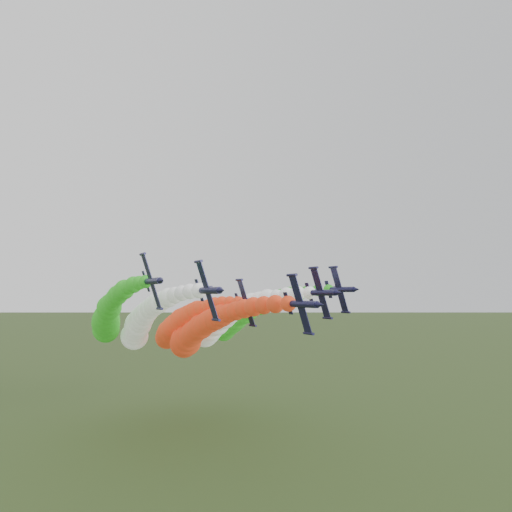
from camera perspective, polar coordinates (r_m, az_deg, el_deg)
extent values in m
cylinder|color=#131236|center=(79.59, 5.09, -5.49)|extent=(1.42, 9.14, 1.42)
cone|color=#131236|center=(75.19, 7.40, -5.54)|extent=(1.29, 1.83, 1.29)
cone|color=black|center=(83.76, 3.18, -5.44)|extent=(1.29, 0.91, 1.29)
ellipsoid|color=black|center=(78.13, 6.16, -5.41)|extent=(0.84, 1.91, 0.98)
cube|color=#131236|center=(79.34, 5.09, -5.53)|extent=(3.23, 1.93, 9.27)
cylinder|color=#131236|center=(78.51, 4.12, -2.18)|extent=(0.57, 2.64, 0.57)
cylinder|color=#131236|center=(80.46, 6.04, -8.80)|extent=(0.57, 2.64, 0.57)
cube|color=#131236|center=(83.41, 4.24, -5.18)|extent=(2.26, 1.52, 0.88)
cube|color=#131236|center=(82.89, 3.68, -5.42)|extent=(1.33, 1.12, 3.69)
sphere|color=red|center=(82.56, 3.71, -5.45)|extent=(2.69, 2.69, 2.69)
sphere|color=red|center=(86.11, 2.23, -5.50)|extent=(3.18, 3.18, 3.18)
sphere|color=red|center=(89.74, 0.91, -5.64)|extent=(3.29, 3.29, 3.29)
sphere|color=red|center=(93.44, -0.28, -5.82)|extent=(3.66, 3.66, 3.66)
sphere|color=red|center=(97.22, -1.35, -6.04)|extent=(3.73, 3.73, 3.73)
sphere|color=red|center=(101.06, -2.31, -6.29)|extent=(3.86, 3.86, 3.86)
sphere|color=red|center=(104.95, -3.17, -6.55)|extent=(4.05, 4.05, 4.05)
sphere|color=red|center=(108.89, -3.94, -6.83)|extent=(4.93, 4.93, 4.93)
sphere|color=red|center=(112.89, -4.63, -7.11)|extent=(5.27, 5.27, 5.27)
sphere|color=red|center=(116.92, -5.25, -7.41)|extent=(5.45, 5.45, 5.45)
sphere|color=red|center=(121.00, -5.80, -7.71)|extent=(5.46, 5.46, 5.46)
sphere|color=red|center=(125.12, -6.29, -8.01)|extent=(6.20, 6.20, 6.20)
sphere|color=red|center=(129.28, -6.72, -8.32)|extent=(5.93, 5.93, 5.93)
sphere|color=red|center=(133.48, -7.10, -8.63)|extent=(6.31, 6.31, 6.31)
sphere|color=red|center=(137.70, -7.44, -8.94)|extent=(6.50, 6.50, 6.50)
sphere|color=red|center=(141.97, -7.74, -9.25)|extent=(7.73, 7.73, 7.73)
sphere|color=red|center=(146.26, -7.99, -9.56)|extent=(8.88, 8.88, 8.88)
sphere|color=red|center=(150.59, -8.21, -9.86)|extent=(8.39, 8.39, 8.39)
cylinder|color=#131236|center=(79.82, -5.55, -3.94)|extent=(1.42, 9.14, 1.42)
cone|color=#131236|center=(74.90, -3.91, -3.93)|extent=(1.29, 1.83, 1.29)
cone|color=black|center=(84.41, -6.89, -3.95)|extent=(1.29, 0.91, 1.29)
ellipsoid|color=black|center=(78.11, -4.70, -3.85)|extent=(0.84, 1.91, 0.98)
cube|color=#131236|center=(79.57, -5.59, -3.98)|extent=(3.23, 1.93, 9.27)
cylinder|color=#131236|center=(79.13, -6.60, -0.62)|extent=(0.57, 2.64, 0.57)
cylinder|color=#131236|center=(80.31, -4.58, -7.28)|extent=(0.57, 2.64, 0.57)
cube|color=#131236|center=(83.80, -5.90, -3.70)|extent=(2.26, 1.52, 0.88)
cube|color=#131236|center=(83.43, -6.51, -3.91)|extent=(1.33, 1.12, 3.69)
sphere|color=white|center=(83.09, -6.52, -3.95)|extent=(2.60, 2.60, 2.60)
sphere|color=white|center=(86.95, -7.55, -4.04)|extent=(2.73, 2.73, 2.73)
sphere|color=white|center=(90.87, -8.45, -4.22)|extent=(2.85, 2.85, 2.85)
sphere|color=white|center=(94.82, -9.25, -4.45)|extent=(3.19, 3.19, 3.19)
sphere|color=white|center=(98.81, -9.95, -4.70)|extent=(3.82, 3.82, 3.82)
sphere|color=white|center=(102.84, -10.56, -4.99)|extent=(3.86, 3.86, 3.86)
sphere|color=white|center=(106.89, -11.10, -5.28)|extent=(4.55, 4.55, 4.55)
sphere|color=white|center=(110.98, -11.58, -5.59)|extent=(4.53, 4.53, 4.53)
sphere|color=white|center=(115.10, -11.99, -5.91)|extent=(4.67, 4.67, 4.67)
sphere|color=white|center=(119.25, -12.34, -6.23)|extent=(5.14, 5.14, 5.14)
sphere|color=white|center=(123.42, -12.65, -6.56)|extent=(5.37, 5.37, 5.37)
sphere|color=white|center=(127.62, -12.91, -6.89)|extent=(5.98, 5.98, 5.98)
sphere|color=white|center=(131.85, -13.12, -7.23)|extent=(6.06, 6.06, 6.06)
sphere|color=white|center=(136.10, -13.31, -7.56)|extent=(6.95, 6.95, 6.95)
sphere|color=white|center=(140.37, -13.45, -7.89)|extent=(6.83, 6.83, 6.83)
sphere|color=white|center=(144.67, -13.57, -8.22)|extent=(6.75, 6.75, 6.75)
sphere|color=white|center=(149.00, -13.66, -8.55)|extent=(7.01, 7.01, 7.01)
sphere|color=white|center=(153.35, -13.72, -8.88)|extent=(8.08, 8.08, 8.08)
cylinder|color=#131236|center=(92.94, 7.38, -4.18)|extent=(1.42, 9.14, 1.42)
cone|color=#131236|center=(88.66, 9.44, -4.16)|extent=(1.29, 1.83, 1.29)
cone|color=black|center=(97.00, 5.64, -4.20)|extent=(1.29, 0.91, 1.29)
ellipsoid|color=black|center=(91.54, 8.33, -4.09)|extent=(0.84, 1.91, 0.98)
cube|color=#131236|center=(92.69, 7.38, -4.21)|extent=(3.23, 1.93, 9.27)
cylinder|color=#131236|center=(91.90, 6.57, -1.34)|extent=(0.57, 2.64, 0.57)
cylinder|color=#131236|center=(93.73, 8.19, -7.03)|extent=(0.57, 2.64, 0.57)
cube|color=#131236|center=(96.72, 6.56, -3.97)|extent=(2.26, 1.52, 0.88)
cube|color=#131236|center=(96.16, 6.09, -4.17)|extent=(1.33, 1.12, 3.69)
sphere|color=white|center=(95.83, 6.12, -4.20)|extent=(2.48, 2.48, 2.48)
sphere|color=white|center=(99.28, 4.76, -4.29)|extent=(3.12, 3.12, 3.12)
sphere|color=white|center=(102.81, 3.52, -4.45)|extent=(3.14, 3.14, 3.14)
sphere|color=white|center=(106.42, 2.39, -4.66)|extent=(3.06, 3.06, 3.06)
sphere|color=white|center=(110.10, 1.36, -4.90)|extent=(4.21, 4.21, 4.21)
sphere|color=white|center=(113.84, 0.42, -5.16)|extent=(4.29, 4.29, 4.29)
sphere|color=white|center=(117.65, -0.44, -5.43)|extent=(4.95, 4.95, 4.95)
sphere|color=white|center=(121.51, -1.21, -5.72)|extent=(4.35, 4.35, 4.35)
sphere|color=white|center=(125.43, -1.91, -6.02)|extent=(5.12, 5.12, 5.12)
sphere|color=white|center=(129.39, -2.55, -6.32)|extent=(5.04, 5.04, 5.04)
sphere|color=white|center=(133.40, -3.13, -6.63)|extent=(5.76, 5.76, 5.76)
sphere|color=white|center=(137.46, -3.65, -6.94)|extent=(6.63, 6.63, 6.63)
sphere|color=white|center=(141.55, -4.12, -7.26)|extent=(6.14, 6.14, 6.14)
sphere|color=white|center=(145.69, -4.54, -7.57)|extent=(7.72, 7.72, 7.72)
sphere|color=white|center=(149.87, -4.92, -7.89)|extent=(6.66, 6.66, 6.66)
sphere|color=white|center=(154.08, -5.26, -8.20)|extent=(8.10, 8.10, 8.10)
sphere|color=white|center=(158.33, -5.56, -8.52)|extent=(8.56, 8.56, 8.56)
sphere|color=white|center=(162.62, -5.83, -8.83)|extent=(8.57, 8.57, 8.57)
cylinder|color=#131236|center=(86.82, -11.84, -2.83)|extent=(1.42, 9.14, 1.42)
cone|color=#131236|center=(81.69, -10.73, -2.77)|extent=(1.29, 1.83, 1.29)
cone|color=black|center=(91.59, -12.75, -2.89)|extent=(1.29, 0.91, 1.29)
ellipsoid|color=black|center=(85.00, -11.18, -2.73)|extent=(0.84, 1.91, 0.98)
cube|color=#131236|center=(86.59, -11.89, -2.86)|extent=(3.23, 1.93, 9.27)
cylinder|color=#131236|center=(86.37, -12.83, 0.22)|extent=(0.57, 2.64, 0.57)
cylinder|color=#131236|center=(87.07, -10.95, -5.92)|extent=(0.57, 2.64, 0.57)
cube|color=#131236|center=(90.84, -11.88, -2.66)|extent=(2.26, 1.52, 0.88)
cube|color=#131236|center=(90.56, -12.47, -2.85)|extent=(1.33, 1.12, 3.69)
sphere|color=green|center=(90.23, -12.50, -2.87)|extent=(2.36, 2.36, 2.36)
sphere|color=green|center=(94.22, -13.20, -3.00)|extent=(2.60, 2.60, 2.60)
sphere|color=green|center=(98.24, -13.81, -3.21)|extent=(3.21, 3.21, 3.21)
sphere|color=green|center=(102.29, -14.34, -3.45)|extent=(3.09, 3.09, 3.09)
sphere|color=green|center=(106.36, -14.79, -3.72)|extent=(4.10, 4.10, 4.10)
sphere|color=green|center=(110.45, -15.19, -4.02)|extent=(3.96, 3.96, 3.96)
sphere|color=green|center=(114.56, -15.53, -4.33)|extent=(4.40, 4.40, 4.40)
sphere|color=green|center=(118.70, -15.82, -4.65)|extent=(4.31, 4.31, 4.31)
sphere|color=green|center=(122.86, -16.06, -4.98)|extent=(4.50, 4.50, 4.50)
sphere|color=green|center=(127.03, -16.26, -5.31)|extent=(5.32, 5.32, 5.32)
sphere|color=green|center=(131.23, -16.43, -5.65)|extent=(6.16, 6.16, 6.16)
sphere|color=green|center=(135.44, -16.56, -5.99)|extent=(5.60, 5.60, 5.60)
sphere|color=green|center=(139.68, -16.66, -6.33)|extent=(6.13, 6.13, 6.13)
sphere|color=green|center=(143.93, -16.72, -6.67)|extent=(7.05, 7.05, 7.05)
sphere|color=green|center=(148.21, -16.77, -7.00)|extent=(7.75, 7.75, 7.75)
sphere|color=green|center=(152.50, -16.79, -7.34)|extent=(8.10, 8.10, 8.10)
sphere|color=green|center=(156.82, -16.78, -7.68)|extent=(7.04, 7.04, 7.04)
sphere|color=green|center=(161.16, -16.76, -8.01)|extent=(8.19, 8.19, 8.19)
cylinder|color=#131236|center=(104.21, 9.50, -3.80)|extent=(1.42, 9.14, 1.42)
cone|color=#131236|center=(100.04, 11.42, -3.76)|extent=(1.29, 1.83, 1.29)
cone|color=black|center=(108.15, 7.86, -3.83)|extent=(1.29, 0.91, 1.29)
ellipsoid|color=black|center=(102.86, 10.37, -3.71)|extent=(0.84, 1.91, 0.98)
cube|color=#131236|center=(103.96, 9.51, -3.83)|extent=(3.23, 1.93, 9.27)
cylinder|color=#131236|center=(103.13, 8.80, -1.26)|extent=(0.57, 2.64, 0.57)
cylinder|color=#131236|center=(105.00, 10.21, -6.34)|extent=(0.57, 2.64, 0.57)
cube|color=#131236|center=(107.93, 8.69, -3.63)|extent=(2.26, 1.52, 0.88)
cube|color=#131236|center=(107.35, 8.28, -3.80)|extent=(1.33, 1.12, 3.69)
sphere|color=green|center=(107.02, 8.32, -3.82)|extent=(2.29, 2.29, 2.29)
sphere|color=green|center=(110.37, 7.03, -3.92)|extent=(2.45, 2.45, 2.45)
sphere|color=green|center=(113.81, 5.84, -4.09)|extent=(2.76, 2.76, 2.76)
sphere|color=green|center=(117.33, 4.74, -4.29)|extent=(3.96, 3.96, 3.96)
sphere|color=green|center=(120.92, 3.73, -4.52)|extent=(4.19, 4.19, 4.19)
sphere|color=green|center=(124.59, 2.81, -4.77)|extent=(4.27, 4.27, 4.27)
sphere|color=green|center=(128.31, 1.96, -5.04)|extent=(3.97, 3.97, 3.97)
sphere|color=green|center=(132.10, 1.18, -5.31)|extent=(4.64, 4.64, 4.64)
sphere|color=green|center=(135.95, 0.46, -5.60)|extent=(5.46, 5.46, 5.46)
sphere|color=green|center=(139.84, -0.19, -5.90)|extent=(4.87, 4.87, 4.87)
sphere|color=green|center=(143.79, -0.79, -6.20)|extent=(5.73, 5.73, 5.73)
sphere|color=green|center=(147.79, -1.34, -6.50)|extent=(6.57, 6.57, 6.57)
sphere|color=green|center=(151.83, -1.84, -6.81)|extent=(6.20, 6.20, 6.20)
sphere|color=green|center=(155.92, -2.29, -7.12)|extent=(7.34, 7.34, 7.34)
sphere|color=green|center=(160.05, -2.70, -7.43)|extent=(7.68, 7.68, 7.68)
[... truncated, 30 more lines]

